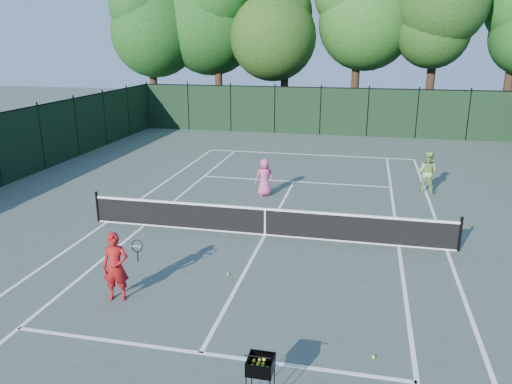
% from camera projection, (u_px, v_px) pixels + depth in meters
% --- Properties ---
extents(ground, '(90.00, 90.00, 0.00)m').
position_uv_depth(ground, '(265.00, 235.00, 15.86)').
color(ground, '#414F46').
rests_on(ground, ground).
extents(sideline_doubles_left, '(0.10, 23.77, 0.01)m').
position_uv_depth(sideline_doubles_left, '(107.00, 222.00, 16.99)').
color(sideline_doubles_left, white).
rests_on(sideline_doubles_left, ground).
extents(sideline_doubles_right, '(0.10, 23.77, 0.01)m').
position_uv_depth(sideline_doubles_right, '(447.00, 250.00, 14.72)').
color(sideline_doubles_right, white).
rests_on(sideline_doubles_right, ground).
extents(sideline_singles_left, '(0.10, 23.77, 0.01)m').
position_uv_depth(sideline_singles_left, '(145.00, 225.00, 16.70)').
color(sideline_singles_left, white).
rests_on(sideline_singles_left, ground).
extents(sideline_singles_right, '(0.10, 23.77, 0.01)m').
position_uv_depth(sideline_singles_right, '(399.00, 246.00, 15.01)').
color(sideline_singles_right, white).
rests_on(sideline_singles_right, ground).
extents(baseline_far, '(10.97, 0.10, 0.01)m').
position_uv_depth(baseline_far, '(309.00, 155.00, 26.95)').
color(baseline_far, white).
rests_on(baseline_far, ground).
extents(service_line_near, '(8.23, 0.10, 0.01)m').
position_uv_depth(service_line_near, '(201.00, 353.00, 9.88)').
color(service_line_near, white).
rests_on(service_line_near, ground).
extents(service_line_far, '(8.23, 0.10, 0.01)m').
position_uv_depth(service_line_far, '(294.00, 181.00, 21.83)').
color(service_line_far, white).
rests_on(service_line_far, ground).
extents(center_service_line, '(0.10, 12.80, 0.01)m').
position_uv_depth(center_service_line, '(265.00, 235.00, 15.86)').
color(center_service_line, white).
rests_on(center_service_line, ground).
extents(tennis_net, '(11.69, 0.09, 1.06)m').
position_uv_depth(tennis_net, '(265.00, 221.00, 15.72)').
color(tennis_net, black).
rests_on(tennis_net, ground).
extents(fence_far, '(24.00, 0.05, 3.00)m').
position_uv_depth(fence_far, '(320.00, 112.00, 32.22)').
color(fence_far, black).
rests_on(fence_far, ground).
extents(tree_0, '(6.40, 6.40, 13.14)m').
position_uv_depth(tree_0, '(149.00, 8.00, 36.23)').
color(tree_0, black).
rests_on(tree_0, ground).
extents(tree_1, '(6.80, 6.80, 13.98)m').
position_uv_depth(tree_1, '(217.00, 0.00, 35.51)').
color(tree_1, black).
rests_on(tree_1, ground).
extents(tree_2, '(6.00, 6.00, 12.40)m').
position_uv_depth(tree_2, '(286.00, 13.00, 34.57)').
color(tree_2, black).
rests_on(tree_2, ground).
extents(tree_4, '(6.20, 6.20, 12.97)m').
position_uv_depth(tree_4, '(438.00, 4.00, 32.20)').
color(tree_4, black).
rests_on(tree_4, ground).
extents(coach, '(0.86, 0.75, 1.68)m').
position_uv_depth(coach, '(116.00, 267.00, 11.71)').
color(coach, '#A11214').
rests_on(coach, ground).
extents(player_pink, '(0.86, 0.73, 1.49)m').
position_uv_depth(player_pink, '(265.00, 177.00, 19.71)').
color(player_pink, '#D74C87').
rests_on(player_pink, ground).
extents(player_green, '(0.99, 0.89, 1.68)m').
position_uv_depth(player_green, '(427.00, 172.00, 20.11)').
color(player_green, '#8CBA5D').
rests_on(player_green, ground).
extents(ball_hopper, '(0.45, 0.45, 0.85)m').
position_uv_depth(ball_hopper, '(261.00, 365.00, 8.38)').
color(ball_hopper, black).
rests_on(ball_hopper, ground).
extents(loose_ball_near_cart, '(0.07, 0.07, 0.07)m').
position_uv_depth(loose_ball_near_cart, '(373.00, 357.00, 9.71)').
color(loose_ball_near_cart, yellow).
rests_on(loose_ball_near_cart, ground).
extents(loose_ball_midcourt, '(0.07, 0.07, 0.07)m').
position_uv_depth(loose_ball_midcourt, '(228.00, 274.00, 13.14)').
color(loose_ball_midcourt, '#B6D12A').
rests_on(loose_ball_midcourt, ground).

